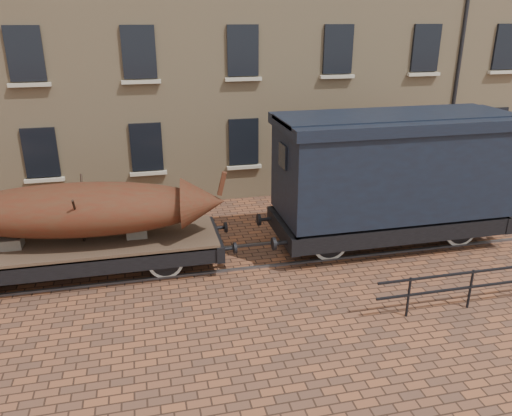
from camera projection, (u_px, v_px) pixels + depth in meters
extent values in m
plane|color=#533527|center=(245.00, 257.00, 14.37)|extent=(90.00, 90.00, 0.00)
cube|color=tan|center=(264.00, 4.00, 21.60)|extent=(40.00, 10.00, 14.00)
cube|color=black|center=(41.00, 153.00, 16.82)|extent=(1.10, 0.12, 1.70)
cube|color=#BDB398|center=(45.00, 180.00, 17.11)|extent=(1.30, 0.18, 0.12)
cube|color=black|center=(146.00, 147.00, 17.56)|extent=(1.10, 0.12, 1.70)
cube|color=#BDB398|center=(149.00, 173.00, 17.85)|extent=(1.30, 0.18, 0.12)
cube|color=black|center=(244.00, 142.00, 18.31)|extent=(1.10, 0.12, 1.70)
cube|color=#BDB398|center=(244.00, 167.00, 18.59)|extent=(1.30, 0.18, 0.12)
cube|color=black|center=(333.00, 137.00, 19.05)|extent=(1.10, 0.12, 1.70)
cube|color=#BDB398|center=(332.00, 161.00, 19.33)|extent=(1.30, 0.18, 0.12)
cube|color=black|center=(416.00, 132.00, 19.79)|extent=(1.10, 0.12, 1.70)
cube|color=#BDB398|center=(414.00, 156.00, 20.08)|extent=(1.30, 0.18, 0.12)
cube|color=black|center=(493.00, 128.00, 20.53)|extent=(1.10, 0.12, 1.70)
cube|color=#BDB398|center=(490.00, 151.00, 20.82)|extent=(1.30, 0.18, 0.12)
cube|color=black|center=(25.00, 54.00, 15.68)|extent=(1.10, 0.12, 1.70)
cube|color=#BDB398|center=(30.00, 85.00, 15.96)|extent=(1.30, 0.18, 0.12)
cube|color=black|center=(139.00, 52.00, 16.42)|extent=(1.10, 0.12, 1.70)
cube|color=#BDB398|center=(141.00, 82.00, 16.71)|extent=(1.30, 0.18, 0.12)
cube|color=black|center=(243.00, 51.00, 17.16)|extent=(1.10, 0.12, 1.70)
cube|color=#BDB398|center=(243.00, 79.00, 17.45)|extent=(1.30, 0.18, 0.12)
cube|color=black|center=(338.00, 49.00, 17.91)|extent=(1.10, 0.12, 1.70)
cube|color=#BDB398|center=(337.00, 77.00, 18.19)|extent=(1.30, 0.18, 0.12)
cube|color=black|center=(426.00, 48.00, 18.65)|extent=(1.10, 0.12, 1.70)
cube|color=#BDB398|center=(424.00, 74.00, 18.93)|extent=(1.30, 0.18, 0.12)
cube|color=black|center=(507.00, 47.00, 19.39)|extent=(1.10, 0.12, 1.70)
cube|color=#BDB398|center=(503.00, 72.00, 19.68)|extent=(1.30, 0.18, 0.12)
cylinder|color=black|center=(468.00, 2.00, 18.39)|extent=(0.14, 0.14, 14.00)
cube|color=#59595E|center=(251.00, 268.00, 13.70)|extent=(30.00, 0.08, 0.06)
cube|color=#59595E|center=(241.00, 246.00, 15.01)|extent=(30.00, 0.08, 0.06)
cylinder|color=black|center=(408.00, 297.00, 11.37)|extent=(0.06, 0.06, 1.00)
cylinder|color=black|center=(470.00, 289.00, 11.71)|extent=(0.06, 0.06, 1.00)
cube|color=#4A3A27|center=(77.00, 244.00, 13.08)|extent=(7.30, 2.14, 0.12)
cube|color=black|center=(74.00, 269.00, 12.26)|extent=(7.30, 0.16, 0.44)
cube|color=black|center=(81.00, 237.00, 14.07)|extent=(7.30, 0.16, 0.44)
cube|color=black|center=(215.00, 239.00, 13.94)|extent=(0.21, 2.24, 0.44)
cylinder|color=black|center=(229.00, 249.00, 13.33)|extent=(0.34, 0.10, 0.10)
cylinder|color=black|center=(235.00, 248.00, 13.37)|extent=(0.08, 0.31, 0.31)
cylinder|color=black|center=(220.00, 228.00, 14.66)|extent=(0.34, 0.10, 0.10)
cylinder|color=black|center=(226.00, 227.00, 14.70)|extent=(0.08, 0.31, 0.31)
cylinder|color=black|center=(164.00, 251.00, 13.72)|extent=(0.10, 1.85, 0.10)
cylinder|color=beige|center=(166.00, 262.00, 13.06)|extent=(0.93, 0.07, 0.93)
cylinder|color=black|center=(166.00, 262.00, 13.06)|extent=(0.77, 0.10, 0.77)
cube|color=black|center=(165.00, 256.00, 12.87)|extent=(0.88, 0.08, 0.10)
cylinder|color=beige|center=(163.00, 240.00, 14.37)|extent=(0.93, 0.07, 0.93)
cylinder|color=black|center=(163.00, 240.00, 14.37)|extent=(0.77, 0.10, 0.77)
cube|color=black|center=(162.00, 231.00, 14.39)|extent=(0.88, 0.08, 0.10)
cube|color=black|center=(78.00, 257.00, 13.22)|extent=(3.89, 0.06, 0.06)
cube|color=#71685A|center=(11.00, 243.00, 12.68)|extent=(0.54, 0.49, 0.27)
cube|color=#71685A|center=(137.00, 231.00, 13.34)|extent=(0.54, 0.49, 0.27)
ellipsoid|color=#48190E|center=(80.00, 209.00, 12.79)|extent=(6.80, 2.73, 1.33)
cone|color=#48190E|center=(203.00, 202.00, 13.14)|extent=(1.27, 1.37, 1.26)
cube|color=#48190E|center=(222.00, 184.00, 13.02)|extent=(0.28, 0.16, 0.64)
cylinder|color=black|center=(79.00, 222.00, 12.34)|extent=(0.06, 1.13, 1.55)
cylinder|color=black|center=(83.00, 207.00, 13.32)|extent=(0.06, 1.13, 1.55)
cube|color=black|center=(407.00, 236.00, 13.93)|extent=(6.56, 0.17, 0.49)
cube|color=black|center=(370.00, 206.00, 16.12)|extent=(6.56, 0.17, 0.49)
cube|color=black|center=(282.00, 230.00, 14.33)|extent=(0.24, 2.62, 0.49)
cylinder|color=black|center=(274.00, 244.00, 13.43)|extent=(0.09, 0.35, 0.35)
cylinder|color=black|center=(259.00, 220.00, 15.02)|extent=(0.09, 0.35, 0.35)
cube|color=black|center=(482.00, 211.00, 15.72)|extent=(0.24, 2.62, 0.49)
cylinder|color=black|center=(478.00, 200.00, 16.62)|extent=(0.09, 0.35, 0.35)
cylinder|color=black|center=(322.00, 233.00, 14.67)|extent=(0.11, 2.08, 0.11)
cylinder|color=beige|center=(330.00, 243.00, 14.01)|extent=(1.05, 0.08, 1.05)
cylinder|color=black|center=(330.00, 243.00, 14.01)|extent=(0.86, 0.11, 0.86)
cylinder|color=beige|center=(313.00, 224.00, 15.32)|extent=(1.05, 0.08, 1.05)
cylinder|color=black|center=(313.00, 224.00, 15.32)|extent=(0.86, 0.11, 0.86)
cylinder|color=black|center=(447.00, 221.00, 15.55)|extent=(0.11, 2.08, 0.11)
cylinder|color=beige|center=(461.00, 230.00, 14.89)|extent=(1.05, 0.08, 1.05)
cylinder|color=black|center=(461.00, 230.00, 14.89)|extent=(0.86, 0.11, 0.86)
cylinder|color=beige|center=(435.00, 213.00, 16.20)|extent=(1.05, 0.08, 1.05)
cylinder|color=black|center=(435.00, 213.00, 16.20)|extent=(0.86, 0.11, 0.86)
cube|color=black|center=(392.00, 169.00, 14.46)|extent=(6.56, 2.62, 2.51)
cube|color=black|center=(397.00, 121.00, 13.95)|extent=(6.75, 2.78, 0.31)
cube|color=black|center=(397.00, 117.00, 13.91)|extent=(6.75, 1.86, 0.13)
cube|color=black|center=(283.00, 156.00, 13.54)|extent=(0.09, 0.66, 0.66)
cube|color=black|center=(495.00, 143.00, 14.94)|extent=(0.09, 0.66, 0.66)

